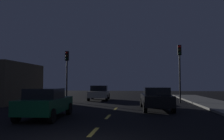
% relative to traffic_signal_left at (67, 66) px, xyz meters
% --- Properties ---
extents(ground_plane, '(80.00, 80.00, 0.00)m').
position_rel_traffic_signal_left_xyz_m(ground_plane, '(5.13, -8.51, -3.32)').
color(ground_plane, black).
extents(lane_stripe_second, '(0.16, 1.60, 0.01)m').
position_rel_traffic_signal_left_xyz_m(lane_stripe_second, '(5.13, -12.91, -3.32)').
color(lane_stripe_second, '#EACC4C').
rests_on(lane_stripe_second, ground_plane).
extents(lane_stripe_third, '(0.16, 1.60, 0.01)m').
position_rel_traffic_signal_left_xyz_m(lane_stripe_third, '(5.13, -9.11, -3.32)').
color(lane_stripe_third, '#EACC4C').
rests_on(lane_stripe_third, ground_plane).
extents(lane_stripe_fourth, '(0.16, 1.60, 0.01)m').
position_rel_traffic_signal_left_xyz_m(lane_stripe_fourth, '(5.13, -5.31, -3.32)').
color(lane_stripe_fourth, '#EACC4C').
rests_on(lane_stripe_fourth, ground_plane).
extents(traffic_signal_left, '(0.32, 0.38, 4.72)m').
position_rel_traffic_signal_left_xyz_m(traffic_signal_left, '(0.00, 0.00, 0.00)').
color(traffic_signal_left, '#2D2D30').
rests_on(traffic_signal_left, ground_plane).
extents(traffic_signal_right, '(0.32, 0.38, 5.10)m').
position_rel_traffic_signal_left_xyz_m(traffic_signal_right, '(10.27, 0.00, 0.24)').
color(traffic_signal_right, black).
rests_on(traffic_signal_right, ground_plane).
extents(car_stopped_ahead, '(2.04, 4.52, 1.46)m').
position_rel_traffic_signal_left_xyz_m(car_stopped_ahead, '(7.80, -5.63, -2.56)').
color(car_stopped_ahead, black).
rests_on(car_stopped_ahead, ground_plane).
extents(car_adjacent_lane, '(1.97, 4.10, 1.47)m').
position_rel_traffic_signal_left_xyz_m(car_adjacent_lane, '(2.13, -9.98, -2.57)').
color(car_adjacent_lane, '#0F4C2D').
rests_on(car_adjacent_lane, ground_plane).
extents(car_oncoming_far, '(2.21, 4.05, 1.48)m').
position_rel_traffic_signal_left_xyz_m(car_oncoming_far, '(2.62, 2.58, -2.57)').
color(car_oncoming_far, beige).
rests_on(car_oncoming_far, ground_plane).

